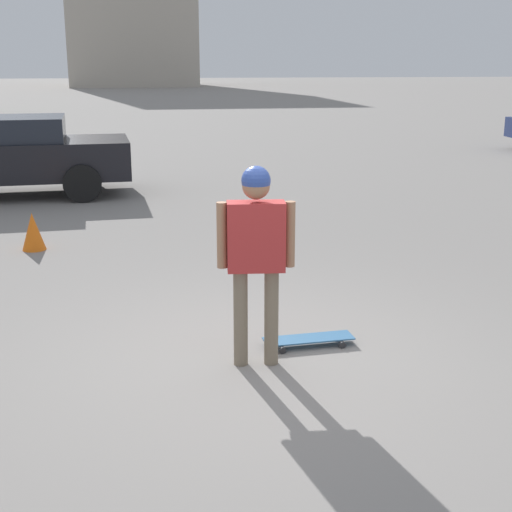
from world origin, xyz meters
TOP-DOWN VIEW (x-y plane):
  - ground_plane at (0.00, 0.00)m, footprint 220.00×220.00m
  - person at (0.00, 0.00)m, footprint 0.25×0.63m
  - skateboard at (-0.31, 0.53)m, footprint 0.32×0.82m
  - car_parked_near at (-8.40, -3.37)m, footprint 2.28×4.76m
  - traffic_cone at (-4.20, -2.33)m, footprint 0.32×0.32m

SIDE VIEW (x-z plane):
  - ground_plane at x=0.00m, z-range 0.00..0.00m
  - skateboard at x=-0.31m, z-range 0.02..0.10m
  - traffic_cone at x=-4.20m, z-range 0.00..0.50m
  - car_parked_near at x=-8.40m, z-range 0.05..1.52m
  - person at x=0.00m, z-range 0.22..1.88m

